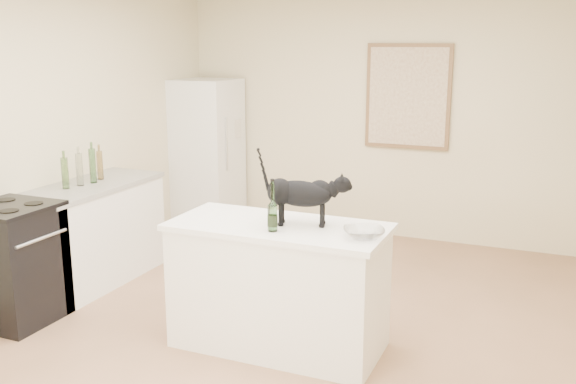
{
  "coord_description": "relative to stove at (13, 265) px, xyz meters",
  "views": [
    {
      "loc": [
        1.83,
        -4.08,
        2.12
      ],
      "look_at": [
        0.15,
        -0.15,
        1.12
      ],
      "focal_mm": 40.25,
      "sensor_mm": 36.0,
      "label": 1
    }
  ],
  "objects": [
    {
      "name": "wall_back",
      "position": [
        1.95,
        3.35,
        0.85
      ],
      "size": [
        4.5,
        0.0,
        4.5
      ],
      "primitive_type": "plane",
      "rotation": [
        1.57,
        0.0,
        0.0
      ],
      "color": "beige",
      "rests_on": "ground"
    },
    {
      "name": "left_cabinets",
      "position": [
        0.0,
        0.9,
        -0.02
      ],
      "size": [
        0.6,
        1.4,
        0.86
      ],
      "primitive_type": "cube",
      "color": "white",
      "rests_on": "floor"
    },
    {
      "name": "wine_bottle",
      "position": [
        2.08,
        0.23,
        0.6
      ],
      "size": [
        0.08,
        0.08,
        0.31
      ],
      "primitive_type": "cylinder",
      "rotation": [
        0.0,
        0.0,
        0.2
      ],
      "color": "#285923",
      "rests_on": "island_top"
    },
    {
      "name": "glass_bowl",
      "position": [
        2.68,
        0.32,
        0.48
      ],
      "size": [
        0.35,
        0.35,
        0.06
      ],
      "primitive_type": "imported",
      "rotation": [
        0.0,
        0.0,
        0.42
      ],
      "color": "silver",
      "rests_on": "island_top"
    },
    {
      "name": "counter_bottle_cluster",
      "position": [
        -0.02,
        0.89,
        0.59
      ],
      "size": [
        0.12,
        0.48,
        0.3
      ],
      "color": "gray",
      "rests_on": "left_countertop"
    },
    {
      "name": "black_cat",
      "position": [
        2.2,
        0.44,
        0.65
      ],
      "size": [
        0.58,
        0.32,
        0.39
      ],
      "primitive_type": null,
      "rotation": [
        0.0,
        0.0,
        0.28
      ],
      "color": "black",
      "rests_on": "island_top"
    },
    {
      "name": "fridge",
      "position": [
        0.0,
        2.95,
        0.4
      ],
      "size": [
        0.68,
        0.68,
        1.7
      ],
      "primitive_type": "cube",
      "color": "white",
      "rests_on": "floor"
    },
    {
      "name": "stove",
      "position": [
        0.0,
        0.0,
        0.0
      ],
      "size": [
        0.6,
        0.6,
        0.9
      ],
      "primitive_type": "cube",
      "color": "black",
      "rests_on": "floor"
    },
    {
      "name": "fridge_paper",
      "position": [
        0.34,
        3.05,
        0.69
      ],
      "size": [
        0.05,
        0.15,
        0.2
      ],
      "primitive_type": "cube",
      "rotation": [
        0.0,
        0.0,
        -0.26
      ],
      "color": "beige",
      "rests_on": "fridge"
    },
    {
      "name": "left_countertop",
      "position": [
        0.0,
        0.9,
        0.43
      ],
      "size": [
        0.62,
        1.44,
        0.04
      ],
      "primitive_type": "cube",
      "color": "gray",
      "rests_on": "left_cabinets"
    },
    {
      "name": "floor",
      "position": [
        1.95,
        0.6,
        -0.45
      ],
      "size": [
        5.5,
        5.5,
        0.0
      ],
      "primitive_type": "plane",
      "color": "#A17455",
      "rests_on": "ground"
    },
    {
      "name": "artwork_canvas",
      "position": [
        2.25,
        3.3,
        1.1
      ],
      "size": [
        0.82,
        0.0,
        1.02
      ],
      "primitive_type": "cube",
      "color": "beige",
      "rests_on": "wall_back"
    },
    {
      "name": "artwork_frame",
      "position": [
        2.25,
        3.32,
        1.1
      ],
      "size": [
        0.9,
        0.03,
        1.1
      ],
      "primitive_type": "cube",
      "color": "brown",
      "rests_on": "wall_back"
    },
    {
      "name": "island_base",
      "position": [
        2.05,
        0.4,
        -0.02
      ],
      "size": [
        1.44,
        0.67,
        0.86
      ],
      "primitive_type": "cube",
      "color": "white",
      "rests_on": "floor"
    },
    {
      "name": "wall_left",
      "position": [
        -0.3,
        0.6,
        0.85
      ],
      "size": [
        0.0,
        5.5,
        5.5
      ],
      "primitive_type": "plane",
      "rotation": [
        1.57,
        0.0,
        1.57
      ],
      "color": "beige",
      "rests_on": "ground"
    },
    {
      "name": "island_top",
      "position": [
        2.05,
        0.4,
        0.43
      ],
      "size": [
        1.5,
        0.7,
        0.04
      ],
      "primitive_type": "cube",
      "color": "white",
      "rests_on": "island_base"
    }
  ]
}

